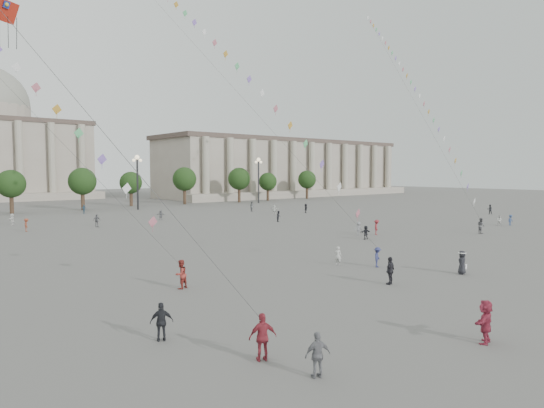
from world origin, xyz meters
TOP-DOWN VIEW (x-y plane):
  - ground at (0.00, 0.00)m, footprint 360.00×360.00m
  - hall_east at (75.00, 93.89)m, footprint 84.00×26.22m
  - tree_row at (0.00, 78.00)m, footprint 137.12×5.12m
  - lamp_post_mid_east at (15.00, 70.00)m, footprint 2.00×0.90m
  - lamp_post_far_east at (45.00, 70.00)m, footprint 2.00×0.90m
  - person_crowd_0 at (3.92, 68.00)m, footprint 0.98×0.54m
  - person_crowd_3 at (16.64, 14.96)m, footprint 1.46×0.66m
  - person_crowd_4 at (-10.06, 55.72)m, footprint 1.31×1.44m
  - person_crowd_6 at (18.62, 17.65)m, footprint 1.18×1.00m
  - person_crowd_7 at (29.02, 45.31)m, footprint 1.44×1.39m
  - person_crowd_8 at (20.58, 16.54)m, footprint 1.32×1.26m
  - person_crowd_9 at (35.12, 43.73)m, footprint 1.49×1.36m
  - person_crowd_12 at (9.13, 48.84)m, footprint 1.48×0.84m
  - person_crowd_13 at (3.37, 6.96)m, footprint 0.59×0.65m
  - person_crowd_14 at (42.87, 10.92)m, footprint 1.03×0.66m
  - person_crowd_15 at (57.93, 21.17)m, footprint 1.04×1.05m
  - person_crowd_16 at (-1.82, 45.92)m, footprint 1.04×0.50m
  - person_crowd_17 at (-10.39, 46.37)m, footprint 0.77×1.15m
  - person_crowd_18 at (21.41, 35.24)m, footprint 1.00×0.96m
  - person_crowd_20 at (41.15, 11.61)m, footprint 0.85×0.92m
  - person_crowd_21 at (29.68, 52.57)m, footprint 0.91×1.05m
  - tourist_0 at (-13.56, -4.51)m, footprint 1.22×0.88m
  - tourist_1 at (-15.59, 0.10)m, footprint 1.10×0.80m
  - tourist_2 at (-4.87, -9.20)m, footprint 1.87×1.02m
  - tourist_3 at (-13.02, -7.02)m, footprint 1.08×0.72m
  - tourist_4 at (1.04, 0.18)m, footprint 1.16×0.69m
  - kite_flyer_0 at (-10.20, 8.03)m, footprint 1.09×0.97m
  - kite_flyer_1 at (5.09, 4.37)m, footprint 1.18×1.00m
  - kite_flyer_2 at (31.25, 9.27)m, footprint 1.08×1.16m
  - hat_person at (7.74, -1.21)m, footprint 1.00×0.86m
  - dragon_kite at (-19.69, 9.11)m, footprint 4.18×7.70m
  - kite_train_mid at (4.11, 32.95)m, footprint 2.59×53.61m
  - kite_train_east at (42.13, 27.29)m, footprint 20.95×33.71m

SIDE VIEW (x-z plane):
  - ground at x=0.00m, z-range 0.00..0.00m
  - person_crowd_13 at x=3.37m, z-range 0.00..1.50m
  - person_crowd_14 at x=42.87m, z-range 0.00..1.50m
  - person_crowd_3 at x=16.64m, z-range 0.00..1.51m
  - person_crowd_20 at x=41.15m, z-range 0.00..1.51m
  - person_crowd_12 at x=9.13m, z-range 0.00..1.52m
  - person_crowd_6 at x=18.62m, z-range 0.00..1.58m
  - kite_flyer_1 at x=5.09m, z-range 0.00..1.58m
  - person_crowd_0 at x=3.92m, z-range 0.00..1.58m
  - person_crowd_4 at x=-10.06m, z-range 0.00..1.60m
  - person_crowd_18 at x=21.41m, z-range 0.00..1.63m
  - person_crowd_7 at x=29.02m, z-range 0.00..1.64m
  - person_crowd_17 at x=-10.39m, z-range 0.00..1.65m
  - person_crowd_9 at x=35.12m, z-range 0.00..1.66m
  - tourist_3 at x=-13.02m, z-range 0.00..1.70m
  - person_crowd_15 at x=57.93m, z-range 0.00..1.70m
  - person_crowd_16 at x=-1.82m, z-range 0.00..1.72m
  - tourist_1 at x=-15.59m, z-range 0.00..1.73m
  - hat_person at x=7.74m, z-range 0.04..1.76m
  - person_crowd_8 at x=20.58m, z-range 0.00..1.80m
  - person_crowd_21 at x=29.68m, z-range 0.00..1.85m
  - tourist_4 at x=1.04m, z-range 0.00..1.85m
  - kite_flyer_0 at x=-10.20m, z-range 0.00..1.87m
  - kite_flyer_2 at x=31.25m, z-range 0.00..1.89m
  - tourist_2 at x=-4.87m, z-range 0.00..1.92m
  - tourist_0 at x=-13.56m, z-range 0.00..1.92m
  - tree_row at x=0.00m, z-range 1.39..9.39m
  - lamp_post_mid_east at x=15.00m, z-range 2.03..12.68m
  - lamp_post_far_east at x=45.00m, z-range 2.03..12.68m
  - hall_east at x=75.00m, z-range -0.17..17.03m
  - dragon_kite at x=-19.69m, z-range 4.60..25.33m
  - kite_train_east at x=42.13m, z-range -5.56..48.96m
  - kite_train_mid at x=4.11m, z-range -9.46..61.37m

